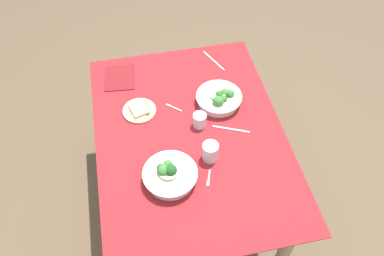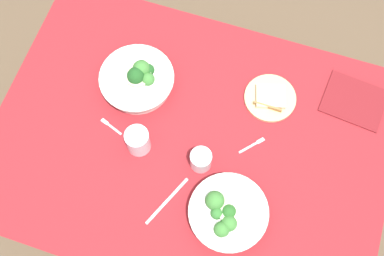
{
  "view_description": "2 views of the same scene",
  "coord_description": "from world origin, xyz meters",
  "px_view_note": "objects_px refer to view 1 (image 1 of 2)",
  "views": [
    {
      "loc": [
        -1.28,
        0.26,
        2.4
      ],
      "look_at": [
        0.02,
        -0.01,
        0.75
      ],
      "focal_mm": 36.97,
      "sensor_mm": 36.0,
      "label": 1
    },
    {
      "loc": [
        0.18,
        -0.53,
        2.32
      ],
      "look_at": [
        -0.01,
        0.04,
        0.75
      ],
      "focal_mm": 45.21,
      "sensor_mm": 36.0,
      "label": 2
    }
  ],
  "objects_px": {
    "table_knife_right": "(231,129)",
    "broccoli_bowl_far": "(170,175)",
    "water_glass_side": "(210,152)",
    "fork_by_far_bowl": "(209,179)",
    "water_glass_center": "(200,120)",
    "fork_by_near_bowl": "(173,107)",
    "bread_side_plate": "(139,110)",
    "napkin_folded_upper": "(120,78)",
    "table_knife_left": "(214,61)",
    "broccoli_bowl_near": "(219,99)"
  },
  "relations": [
    {
      "from": "water_glass_side",
      "to": "table_knife_left",
      "type": "bearing_deg",
      "value": -15.32
    },
    {
      "from": "broccoli_bowl_near",
      "to": "table_knife_right",
      "type": "relative_size",
      "value": 1.28
    },
    {
      "from": "fork_by_near_bowl",
      "to": "table_knife_left",
      "type": "xyz_separation_m",
      "value": [
        0.34,
        -0.32,
        -0.0
      ]
    },
    {
      "from": "fork_by_far_bowl",
      "to": "napkin_folded_upper",
      "type": "relative_size",
      "value": 0.42
    },
    {
      "from": "water_glass_side",
      "to": "fork_by_near_bowl",
      "type": "relative_size",
      "value": 1.24
    },
    {
      "from": "table_knife_right",
      "to": "broccoli_bowl_far",
      "type": "bearing_deg",
      "value": -123.96
    },
    {
      "from": "water_glass_center",
      "to": "table_knife_right",
      "type": "distance_m",
      "value": 0.18
    },
    {
      "from": "table_knife_right",
      "to": "napkin_folded_upper",
      "type": "bearing_deg",
      "value": 160.36
    },
    {
      "from": "water_glass_center",
      "to": "fork_by_near_bowl",
      "type": "xyz_separation_m",
      "value": [
        0.15,
        0.12,
        -0.04
      ]
    },
    {
      "from": "broccoli_bowl_far",
      "to": "table_knife_left",
      "type": "distance_m",
      "value": 0.9
    },
    {
      "from": "broccoli_bowl_far",
      "to": "water_glass_center",
      "type": "height_order",
      "value": "broccoli_bowl_far"
    },
    {
      "from": "broccoli_bowl_near",
      "to": "bread_side_plate",
      "type": "xyz_separation_m",
      "value": [
        0.03,
        0.46,
        -0.03
      ]
    },
    {
      "from": "fork_by_near_bowl",
      "to": "water_glass_side",
      "type": "bearing_deg",
      "value": 150.18
    },
    {
      "from": "broccoli_bowl_near",
      "to": "broccoli_bowl_far",
      "type": "bearing_deg",
      "value": 140.7
    },
    {
      "from": "fork_by_far_bowl",
      "to": "fork_by_near_bowl",
      "type": "height_order",
      "value": "same"
    },
    {
      "from": "bread_side_plate",
      "to": "water_glass_center",
      "type": "distance_m",
      "value": 0.35
    },
    {
      "from": "fork_by_far_bowl",
      "to": "napkin_folded_upper",
      "type": "bearing_deg",
      "value": -135.43
    },
    {
      "from": "broccoli_bowl_far",
      "to": "fork_by_far_bowl",
      "type": "xyz_separation_m",
      "value": [
        -0.04,
        -0.19,
        -0.04
      ]
    },
    {
      "from": "broccoli_bowl_far",
      "to": "water_glass_center",
      "type": "bearing_deg",
      "value": -35.28
    },
    {
      "from": "fork_by_far_bowl",
      "to": "table_knife_left",
      "type": "xyz_separation_m",
      "value": [
        0.84,
        -0.23,
        -0.0
      ]
    },
    {
      "from": "broccoli_bowl_near",
      "to": "bread_side_plate",
      "type": "distance_m",
      "value": 0.46
    },
    {
      "from": "bread_side_plate",
      "to": "table_knife_right",
      "type": "bearing_deg",
      "value": -116.12
    },
    {
      "from": "napkin_folded_upper",
      "to": "table_knife_left",
      "type": "bearing_deg",
      "value": -87.02
    },
    {
      "from": "water_glass_side",
      "to": "table_knife_left",
      "type": "xyz_separation_m",
      "value": [
        0.71,
        -0.2,
        -0.05
      ]
    },
    {
      "from": "broccoli_bowl_near",
      "to": "fork_by_near_bowl",
      "type": "bearing_deg",
      "value": 86.12
    },
    {
      "from": "broccoli_bowl_near",
      "to": "fork_by_far_bowl",
      "type": "relative_size",
      "value": 2.88
    },
    {
      "from": "broccoli_bowl_far",
      "to": "fork_by_near_bowl",
      "type": "xyz_separation_m",
      "value": [
        0.46,
        -0.1,
        -0.04
      ]
    },
    {
      "from": "broccoli_bowl_near",
      "to": "table_knife_right",
      "type": "distance_m",
      "value": 0.21
    },
    {
      "from": "water_glass_center",
      "to": "napkin_folded_upper",
      "type": "xyz_separation_m",
      "value": [
        0.46,
        0.4,
        -0.04
      ]
    },
    {
      "from": "bread_side_plate",
      "to": "napkin_folded_upper",
      "type": "relative_size",
      "value": 0.86
    },
    {
      "from": "bread_side_plate",
      "to": "napkin_folded_upper",
      "type": "height_order",
      "value": "bread_side_plate"
    },
    {
      "from": "bread_side_plate",
      "to": "fork_by_near_bowl",
      "type": "height_order",
      "value": "bread_side_plate"
    },
    {
      "from": "fork_by_far_bowl",
      "to": "fork_by_near_bowl",
      "type": "bearing_deg",
      "value": -149.82
    },
    {
      "from": "bread_side_plate",
      "to": "water_glass_side",
      "type": "relative_size",
      "value": 1.81
    },
    {
      "from": "water_glass_side",
      "to": "table_knife_left",
      "type": "relative_size",
      "value": 0.48
    },
    {
      "from": "table_knife_right",
      "to": "table_knife_left",
      "type": "bearing_deg",
      "value": 109.5
    },
    {
      "from": "water_glass_center",
      "to": "fork_by_near_bowl",
      "type": "distance_m",
      "value": 0.2
    },
    {
      "from": "bread_side_plate",
      "to": "napkin_folded_upper",
      "type": "distance_m",
      "value": 0.31
    },
    {
      "from": "fork_by_far_bowl",
      "to": "broccoli_bowl_far",
      "type": "bearing_deg",
      "value": -81.49
    },
    {
      "from": "fork_by_near_bowl",
      "to": "broccoli_bowl_near",
      "type": "bearing_deg",
      "value": -142.04
    },
    {
      "from": "broccoli_bowl_far",
      "to": "bread_side_plate",
      "type": "relative_size",
      "value": 1.43
    },
    {
      "from": "fork_by_near_bowl",
      "to": "water_glass_center",
      "type": "bearing_deg",
      "value": 169.72
    },
    {
      "from": "broccoli_bowl_far",
      "to": "bread_side_plate",
      "type": "bearing_deg",
      "value": 11.04
    },
    {
      "from": "water_glass_side",
      "to": "fork_by_far_bowl",
      "type": "distance_m",
      "value": 0.14
    },
    {
      "from": "water_glass_center",
      "to": "water_glass_side",
      "type": "height_order",
      "value": "water_glass_side"
    },
    {
      "from": "water_glass_side",
      "to": "fork_by_near_bowl",
      "type": "height_order",
      "value": "water_glass_side"
    },
    {
      "from": "water_glass_side",
      "to": "napkin_folded_upper",
      "type": "relative_size",
      "value": 0.48
    },
    {
      "from": "bread_side_plate",
      "to": "table_knife_right",
      "type": "xyz_separation_m",
      "value": [
        -0.23,
        -0.47,
        -0.01
      ]
    },
    {
      "from": "fork_by_far_bowl",
      "to": "table_knife_left",
      "type": "height_order",
      "value": "same"
    },
    {
      "from": "water_glass_center",
      "to": "fork_by_near_bowl",
      "type": "height_order",
      "value": "water_glass_center"
    }
  ]
}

